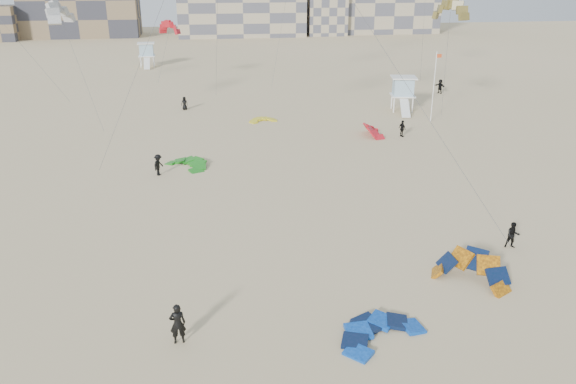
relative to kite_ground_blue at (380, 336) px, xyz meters
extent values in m
plane|color=#CFB48A|center=(-4.95, 2.14, 0.00)|extent=(320.00, 320.00, 0.00)
imported|color=black|center=(-8.83, 1.01, 0.96)|extent=(0.74, 0.52, 1.93)
imported|color=black|center=(10.39, 7.11, 0.80)|extent=(0.90, 0.78, 1.61)
imported|color=black|center=(-10.77, 23.55, 0.86)|extent=(1.09, 1.29, 1.73)
imported|color=black|center=(12.45, 31.29, 0.83)|extent=(0.68, 1.05, 1.66)
imported|color=black|center=(-8.90, 46.77, 0.78)|extent=(0.82, 0.59, 1.56)
imported|color=black|center=(25.02, 51.14, 0.94)|extent=(1.30, 1.81, 1.89)
cylinder|color=#3F3F3F|center=(-11.25, 23.47, 9.33)|extent=(7.86, 1.74, 16.67)
cylinder|color=#3F3F3F|center=(5.68, 16.50, 9.51)|extent=(7.23, 22.01, 17.05)
cylinder|color=#3F3F3F|center=(-18.22, 36.93, 6.22)|extent=(3.66, 5.09, 10.45)
cylinder|color=#3F3F3F|center=(-4.54, 47.18, 11.21)|extent=(1.01, 5.69, 20.43)
cylinder|color=#3F3F3F|center=(17.40, 33.58, 6.34)|extent=(0.40, 0.53, 10.69)
cylinder|color=#3F3F3F|center=(22.90, 53.46, 9.53)|extent=(1.82, 3.32, 17.06)
cylinder|color=#3F3F3F|center=(-26.49, 49.22, 7.28)|extent=(8.74, 1.32, 12.57)
cylinder|color=#3F3F3F|center=(-11.58, 61.08, 4.52)|extent=(2.03, 1.59, 7.05)
cube|color=white|center=(16.39, 42.19, 1.82)|extent=(3.24, 3.24, 0.14)
cube|color=#92B4C8|center=(16.39, 42.19, 2.86)|extent=(2.66, 2.66, 1.95)
cube|color=white|center=(16.39, 42.19, 3.91)|extent=(3.36, 3.36, 0.16)
cube|color=white|center=(16.39, 39.57, 0.88)|extent=(1.54, 2.91, 1.61)
cube|color=white|center=(-15.52, 81.67, 1.85)|extent=(2.84, 2.84, 0.14)
cube|color=#92B4C8|center=(-15.52, 81.67, 2.91)|extent=(2.33, 2.33, 1.98)
cube|color=white|center=(-15.52, 81.67, 3.97)|extent=(2.94, 2.94, 0.16)
cube|color=white|center=(-15.52, 79.00, 0.89)|extent=(1.06, 2.83, 1.64)
cylinder|color=white|center=(17.67, 36.59, 3.77)|extent=(0.09, 0.09, 7.53)
cube|color=#CD441B|center=(17.95, 36.59, 7.06)|extent=(0.56, 0.02, 0.38)
cube|color=#796449|center=(-34.95, 136.14, 9.00)|extent=(28.00, 14.00, 18.00)
cube|color=tan|center=(5.05, 132.14, 6.00)|extent=(32.00, 16.00, 12.00)
cube|color=tan|center=(45.05, 134.14, 8.00)|extent=(26.00, 14.00, 16.00)
cube|color=tan|center=(27.05, 130.14, 5.00)|extent=(10.00, 10.00, 10.00)
camera|label=1|loc=(-7.44, -20.04, 15.10)|focal=35.00mm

